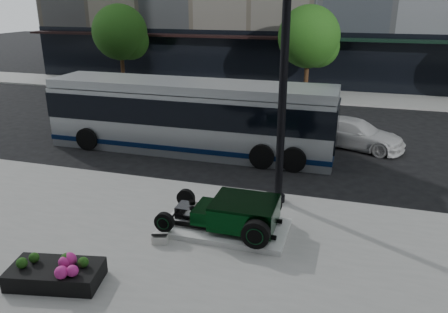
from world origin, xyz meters
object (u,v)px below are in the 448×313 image
(hot_rod, at_px, (237,213))
(flower_planter, at_px, (56,273))
(lamppost, at_px, (283,84))
(transit_bus, at_px, (190,116))
(white_sedan, at_px, (354,133))

(hot_rod, height_order, flower_planter, hot_rod)
(lamppost, relative_size, transit_bus, 0.66)
(transit_bus, xyz_separation_m, white_sedan, (6.70, 2.34, -0.87))
(lamppost, relative_size, white_sedan, 1.89)
(white_sedan, bearing_deg, flower_planter, 171.08)
(white_sedan, bearing_deg, transit_bus, 127.40)
(hot_rod, bearing_deg, flower_planter, -134.52)
(flower_planter, height_order, white_sedan, white_sedan)
(white_sedan, bearing_deg, hot_rod, 179.82)
(transit_bus, bearing_deg, lamppost, -43.06)
(hot_rod, distance_m, transit_bus, 7.53)
(lamppost, height_order, transit_bus, lamppost)
(lamppost, bearing_deg, transit_bus, 136.94)
(flower_planter, bearing_deg, white_sedan, 62.96)
(transit_bus, distance_m, white_sedan, 7.15)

